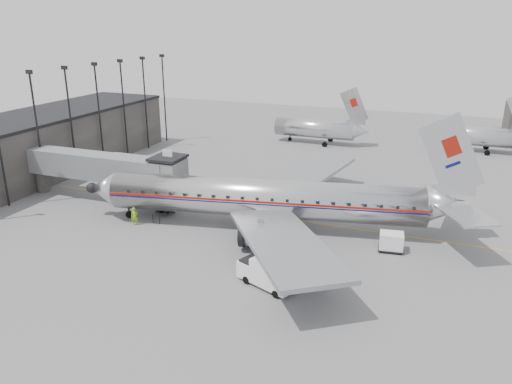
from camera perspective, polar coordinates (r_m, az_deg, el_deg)
ground at (r=51.89m, az=-3.37°, el=-4.74°), size 160.00×160.00×0.00m
terminal at (r=77.59m, az=-23.70°, el=4.89°), size 12.00×46.00×8.00m
apron_line at (r=55.98m, az=1.98°, el=-2.87°), size 60.00×0.15×0.01m
jet_bridge at (r=61.72m, az=-16.23°, el=2.58°), size 21.00×6.20×7.10m
floodlight_masts at (r=74.55m, az=-18.93°, el=8.39°), size 0.90×42.25×15.25m
distant_aircraft_near at (r=89.65m, az=6.82°, el=7.28°), size 16.39×3.20×10.26m
distant_aircraft_mid at (r=90.95m, az=23.62°, el=5.98°), size 16.39×3.20×10.26m
airliner at (r=52.04m, az=1.86°, el=-0.77°), size 40.60×37.26×12.97m
service_van at (r=41.57m, az=1.37°, el=-9.13°), size 5.63×3.85×2.48m
baggage_cart_navy at (r=46.41m, az=5.39°, el=-6.70°), size 2.20×1.82×1.54m
baggage_cart_white at (r=49.40m, az=15.21°, el=-5.48°), size 2.52×2.04×1.81m
ramp_worker at (r=55.07m, az=-13.72°, el=-2.71°), size 0.86×0.77×1.98m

